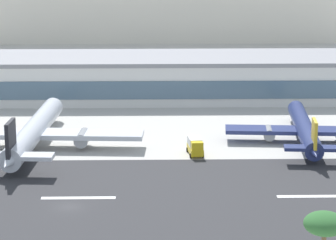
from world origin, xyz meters
TOP-DOWN VIEW (x-y plane):
  - ground_plane at (0.00, 0.00)m, footprint 1400.00×1400.00m
  - runway_strip at (0.00, 4.12)m, footprint 800.00×42.32m
  - runway_centreline_dash_4 at (1.16, 4.12)m, footprint 12.00×1.20m
  - runway_centreline_dash_5 at (39.30, 4.12)m, footprint 12.00×1.20m
  - terminal_building at (17.09, 80.36)m, footprint 190.19×23.86m
  - airliner_black_tail_gate_0 at (-10.33, 33.33)m, footprint 43.58×47.79m
  - airliner_gold_tail_gate_1 at (43.82, 36.64)m, footprint 32.16×40.24m
  - service_box_truck_0 at (21.32, 28.65)m, footprint 3.20×6.22m
  - palm_tree_1 at (32.16, -35.68)m, footprint 4.73×4.73m

SIDE VIEW (x-z plane):
  - ground_plane at x=0.00m, z-range 0.00..0.00m
  - runway_strip at x=0.00m, z-range 0.00..0.08m
  - runway_centreline_dash_4 at x=1.16m, z-range 0.08..0.09m
  - runway_centreline_dash_5 at x=39.30m, z-range 0.08..0.09m
  - service_box_truck_0 at x=21.32m, z-range 0.16..3.41m
  - airliner_gold_tail_gate_1 at x=43.82m, z-range -1.52..6.88m
  - airliner_black_tail_gate_0 at x=-10.33m, z-range -1.81..8.16m
  - terminal_building at x=17.09m, z-range 0.00..10.68m
  - palm_tree_1 at x=32.16m, z-range 4.50..16.68m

